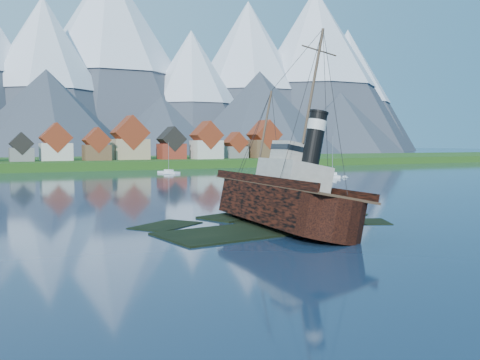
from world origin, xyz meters
name	(u,v)px	position (x,y,z in m)	size (l,w,h in m)	color
ground	(259,228)	(0.00, 0.00, 0.00)	(1400.00, 1400.00, 0.00)	#162940
shoal	(264,227)	(1.78, 2.15, -0.35)	(31.71, 21.24, 1.14)	black
shore_bank	(56,167)	(0.00, 170.00, 0.00)	(600.00, 80.00, 3.20)	#244112
seawall	(71,171)	(0.00, 132.00, 0.00)	(600.00, 2.50, 2.00)	#3F3D38
mountains	(7,55)	(-0.79, 481.26, 89.34)	(965.00, 340.00, 205.00)	#2D333D
tugboat_wreck	(271,199)	(2.59, 1.82, 3.01)	(7.01, 30.19, 23.93)	black
sailboat_d	(332,176)	(59.85, 68.27, 0.27)	(5.15, 8.89, 11.86)	white
sailboat_e	(169,173)	(25.44, 106.69, 0.22)	(4.97, 8.93, 10.10)	white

